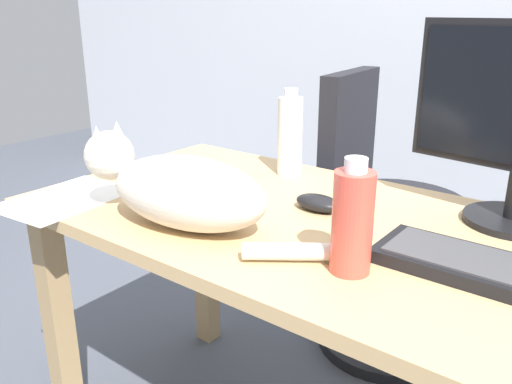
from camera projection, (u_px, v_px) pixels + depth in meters
name	position (u px, v px, depth m)	size (l,w,h in m)	color
desk	(321.00, 265.00, 1.17)	(1.36, 0.69, 0.71)	tan
office_chair	(380.00, 233.00, 1.80)	(0.48, 0.48, 0.95)	black
keyboard	(507.00, 275.00, 0.88)	(0.44, 0.15, 0.03)	black
cat	(179.00, 188.00, 1.10)	(0.61, 0.23, 0.20)	silver
computer_mouse	(318.00, 203.00, 1.19)	(0.11, 0.06, 0.04)	black
paper_sheet	(65.00, 198.00, 1.27)	(0.21, 0.30, 0.00)	white
water_bottle	(352.00, 221.00, 0.89)	(0.07, 0.07, 0.20)	#D84C3D
spray_bottle	(290.00, 135.00, 1.42)	(0.07, 0.07, 0.24)	silver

